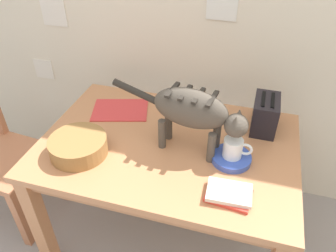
# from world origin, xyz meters

# --- Properties ---
(dining_table) EXTENTS (1.23, 0.84, 0.74)m
(dining_table) POSITION_xyz_m (-0.09, 1.06, 0.64)
(dining_table) COLOR #BC7A4F
(dining_table) RESTS_ON ground_plane
(cat) EXTENTS (0.64, 0.18, 0.32)m
(cat) POSITION_xyz_m (0.03, 1.04, 0.95)
(cat) COLOR #4D453B
(cat) RESTS_ON dining_table
(saucer_bowl) EXTENTS (0.18, 0.18, 0.03)m
(saucer_bowl) POSITION_xyz_m (0.22, 1.02, 0.75)
(saucer_bowl) COLOR #3653B9
(saucer_bowl) RESTS_ON dining_table
(coffee_mug) EXTENTS (0.13, 0.09, 0.09)m
(coffee_mug) POSITION_xyz_m (0.23, 1.02, 0.81)
(coffee_mug) COLOR white
(coffee_mug) RESTS_ON saucer_bowl
(magazine) EXTENTS (0.35, 0.29, 0.01)m
(magazine) POSITION_xyz_m (-0.42, 1.25, 0.74)
(magazine) COLOR red
(magazine) RESTS_ON dining_table
(book_stack) EXTENTS (0.19, 0.14, 0.03)m
(book_stack) POSITION_xyz_m (0.24, 0.80, 0.75)
(book_stack) COLOR #D93F32
(book_stack) RESTS_ON dining_table
(wicker_basket) EXTENTS (0.27, 0.27, 0.08)m
(wicker_basket) POSITION_xyz_m (-0.46, 0.87, 0.78)
(wicker_basket) COLOR olive
(wicker_basket) RESTS_ON dining_table
(toaster) EXTENTS (0.12, 0.20, 0.18)m
(toaster) POSITION_xyz_m (0.34, 1.31, 0.82)
(toaster) COLOR black
(toaster) RESTS_ON dining_table
(wooden_chair_near) EXTENTS (0.46, 0.46, 0.94)m
(wooden_chair_near) POSITION_xyz_m (-1.08, 0.98, 0.46)
(wooden_chair_near) COLOR #BE7650
(wooden_chair_near) RESTS_ON ground_plane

